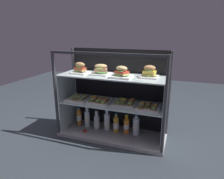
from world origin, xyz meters
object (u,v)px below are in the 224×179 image
plated_roll_sandwich_mid_left (122,73)px  open_sandwich_tray_center (125,102)px  open_sandwich_tray_far_right (78,98)px  juice_bottle_back_right (97,122)px  juice_bottle_near_post (107,122)px  juice_bottle_front_right_end (126,126)px  plated_roll_sandwich_mid_right (149,73)px  open_sandwich_tray_mid_right (148,106)px  kitchen_scissors (83,131)px  plated_roll_sandwich_near_right_corner (80,69)px  plated_roll_sandwich_left_of_center (101,70)px  juice_bottle_front_fourth (87,118)px  juice_bottle_front_left_end (79,117)px  open_sandwich_tray_right_of_center (99,100)px  juice_bottle_back_left (136,126)px  juice_bottle_tucked_behind (116,124)px

plated_roll_sandwich_mid_left → open_sandwich_tray_center: size_ratio=0.88×
open_sandwich_tray_far_right → juice_bottle_back_right: bearing=20.1°
juice_bottle_near_post → juice_bottle_front_right_end: (0.23, -0.01, -0.01)m
plated_roll_sandwich_mid_right → open_sandwich_tray_mid_right: plated_roll_sandwich_mid_right is taller
open_sandwich_tray_far_right → kitchen_scissors: 0.38m
plated_roll_sandwich_near_right_corner → plated_roll_sandwich_left_of_center: 0.24m
juice_bottle_front_fourth → plated_roll_sandwich_near_right_corner: bearing=-130.3°
plated_roll_sandwich_mid_right → open_sandwich_tray_center: 0.40m
juice_bottle_front_left_end → juice_bottle_front_right_end: juice_bottle_front_left_end is taller
plated_roll_sandwich_mid_right → juice_bottle_back_right: (-0.58, -0.00, -0.62)m
plated_roll_sandwich_mid_left → juice_bottle_near_post: bearing=152.8°
open_sandwich_tray_right_of_center → plated_roll_sandwich_near_right_corner: bearing=174.0°
juice_bottle_front_left_end → juice_bottle_front_fourth: juice_bottle_front_fourth is taller
plated_roll_sandwich_left_of_center → plated_roll_sandwich_mid_right: (0.51, 0.02, 0.01)m
open_sandwich_tray_mid_right → kitchen_scissors: 0.80m
plated_roll_sandwich_near_right_corner → open_sandwich_tray_mid_right: plated_roll_sandwich_near_right_corner is taller
plated_roll_sandwich_mid_right → juice_bottle_near_post: size_ratio=0.73×
juice_bottle_back_left → juice_bottle_back_right: bearing=-178.3°
plated_roll_sandwich_mid_right → juice_bottle_tucked_behind: size_ratio=0.80×
juice_bottle_tucked_behind → juice_bottle_back_left: bearing=3.1°
juice_bottle_back_right → plated_roll_sandwich_left_of_center: bearing=-15.5°
plated_roll_sandwich_left_of_center → kitchen_scissors: size_ratio=1.25×
open_sandwich_tray_far_right → juice_bottle_tucked_behind: 0.52m
plated_roll_sandwich_near_right_corner → kitchen_scissors: plated_roll_sandwich_near_right_corner is taller
juice_bottle_back_right → juice_bottle_tucked_behind: juice_bottle_tucked_behind is taller
plated_roll_sandwich_mid_left → open_sandwich_tray_mid_right: 0.42m
plated_roll_sandwich_near_right_corner → open_sandwich_tray_mid_right: size_ratio=0.74×
juice_bottle_back_right → juice_bottle_near_post: size_ratio=0.89×
juice_bottle_front_fourth → juice_bottle_front_right_end: juice_bottle_front_fourth is taller
juice_bottle_front_right_end → kitchen_scissors: 0.49m
open_sandwich_tray_center → juice_bottle_back_left: 0.30m
plated_roll_sandwich_mid_left → juice_bottle_front_left_end: bearing=169.9°
open_sandwich_tray_mid_right → juice_bottle_back_right: (-0.59, 0.06, -0.29)m
plated_roll_sandwich_left_of_center → open_sandwich_tray_far_right: size_ratio=0.81×
juice_bottle_near_post → juice_bottle_back_right: bearing=-170.2°
plated_roll_sandwich_mid_left → juice_bottle_back_left: (0.14, 0.10, -0.60)m
open_sandwich_tray_mid_right → juice_bottle_front_fourth: 0.77m
kitchen_scissors → juice_bottle_near_post: bearing=32.0°
plated_roll_sandwich_mid_right → juice_bottle_front_left_end: bearing=179.1°
open_sandwich_tray_right_of_center → juice_bottle_back_right: size_ratio=1.10×
juice_bottle_front_left_end → juice_bottle_tucked_behind: juice_bottle_front_left_end is taller
plated_roll_sandwich_mid_right → juice_bottle_back_left: bearing=175.6°
juice_bottle_front_right_end → kitchen_scissors: (-0.46, -0.14, -0.08)m
juice_bottle_back_right → juice_bottle_near_post: juice_bottle_near_post is taller
open_sandwich_tray_right_of_center → open_sandwich_tray_mid_right: 0.52m
open_sandwich_tray_right_of_center → open_sandwich_tray_mid_right: (0.52, 0.00, -0.00)m
plated_roll_sandwich_mid_right → open_sandwich_tray_far_right: plated_roll_sandwich_mid_right is taller
juice_bottle_front_fourth → juice_bottle_tucked_behind: 0.36m
juice_bottle_front_left_end → juice_bottle_back_left: size_ratio=0.94×
plated_roll_sandwich_near_right_corner → juice_bottle_front_left_end: size_ratio=0.79×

